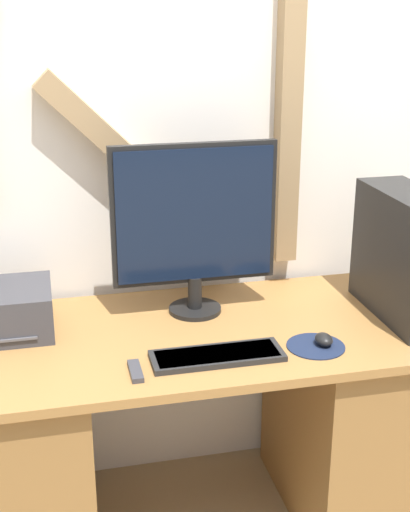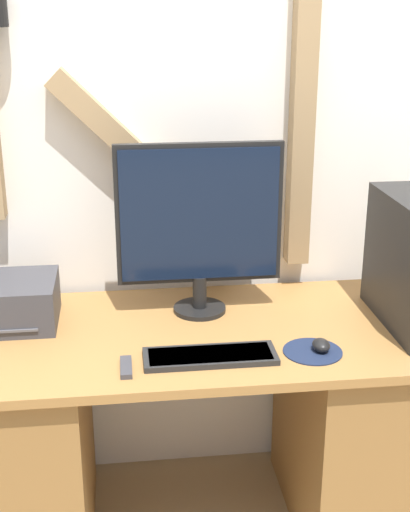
{
  "view_description": "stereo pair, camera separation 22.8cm",
  "coord_description": "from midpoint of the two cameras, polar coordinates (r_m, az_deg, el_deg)",
  "views": [
    {
      "loc": [
        -0.44,
        -1.71,
        1.82
      ],
      "look_at": [
        0.04,
        0.38,
        1.05
      ],
      "focal_mm": 50.0,
      "sensor_mm": 36.0,
      "label": 1
    },
    {
      "loc": [
        -0.22,
        -1.75,
        1.82
      ],
      "look_at": [
        0.04,
        0.38,
        1.05
      ],
      "focal_mm": 50.0,
      "sensor_mm": 36.0,
      "label": 2
    }
  ],
  "objects": [
    {
      "name": "mousepad",
      "position": [
        2.27,
        6.02,
        -7.25
      ],
      "size": [
        0.19,
        0.19,
        0.0
      ],
      "color": "#19233D",
      "rests_on": "desk"
    },
    {
      "name": "mouse",
      "position": [
        2.27,
        6.66,
        -6.72
      ],
      "size": [
        0.05,
        0.07,
        0.04
      ],
      "color": "black",
      "rests_on": "mousepad"
    },
    {
      "name": "desk",
      "position": [
        2.56,
        -3.55,
        -13.82
      ],
      "size": [
        1.7,
        0.76,
        0.79
      ],
      "color": "olive",
      "rests_on": "ground_plane"
    },
    {
      "name": "wall_back",
      "position": [
        2.61,
        -5.65,
        9.23
      ],
      "size": [
        6.4,
        0.16,
        2.7
      ],
      "color": "white",
      "rests_on": "ground_plane"
    },
    {
      "name": "keyboard",
      "position": [
        2.19,
        -2.02,
        -8.03
      ],
      "size": [
        0.41,
        0.14,
        0.02
      ],
      "color": "black",
      "rests_on": "desk"
    },
    {
      "name": "remote_control",
      "position": [
        2.13,
        -8.67,
        -9.17
      ],
      "size": [
        0.03,
        0.12,
        0.02
      ],
      "color": "#38383D",
      "rests_on": "desk"
    },
    {
      "name": "monitor",
      "position": [
        2.4,
        -3.57,
        2.79
      ],
      "size": [
        0.56,
        0.18,
        0.6
      ],
      "color": "black",
      "rests_on": "desk"
    },
    {
      "name": "computer_tower",
      "position": [
        2.47,
        13.29,
        -0.01
      ],
      "size": [
        0.18,
        0.47,
        0.44
      ],
      "color": "black",
      "rests_on": "desk"
    }
  ]
}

